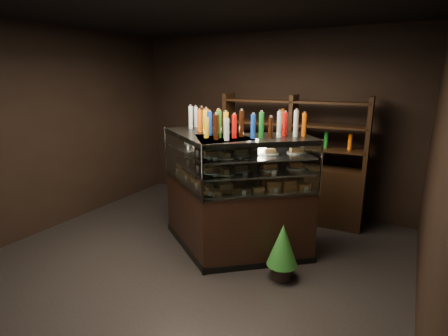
% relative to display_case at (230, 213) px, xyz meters
% --- Properties ---
extents(ground, '(5.00, 5.00, 0.00)m').
position_rel_display_case_xyz_m(ground, '(-0.27, -0.56, -0.52)').
color(ground, black).
rests_on(ground, ground).
extents(room_shell, '(5.02, 5.02, 3.01)m').
position_rel_display_case_xyz_m(room_shell, '(-0.27, -0.56, 1.42)').
color(room_shell, black).
rests_on(room_shell, ground).
extents(display_case, '(2.26, 1.48, 1.57)m').
position_rel_display_case_xyz_m(display_case, '(0.00, 0.00, 0.00)').
color(display_case, black).
rests_on(display_case, ground).
extents(food_display, '(1.85, 0.96, 0.48)m').
position_rel_display_case_xyz_m(food_display, '(0.00, -0.01, 0.65)').
color(food_display, '#D5864C').
rests_on(food_display, display_case).
extents(bottles_top, '(1.67, 0.81, 0.30)m').
position_rel_display_case_xyz_m(bottles_top, '(-0.00, 0.00, 1.18)').
color(bottles_top, silver).
rests_on(bottles_top, display_case).
extents(potted_conifer, '(0.35, 0.35, 0.76)m').
position_rel_display_case_xyz_m(potted_conifer, '(0.85, -0.33, -0.09)').
color(potted_conifer, black).
rests_on(potted_conifer, ground).
extents(back_shelving, '(2.30, 0.53, 2.00)m').
position_rel_display_case_xyz_m(back_shelving, '(0.33, 1.49, 0.09)').
color(back_shelving, black).
rests_on(back_shelving, ground).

